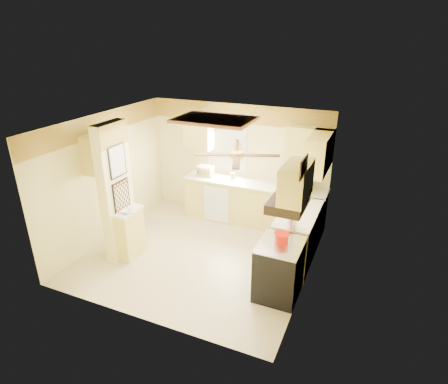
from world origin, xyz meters
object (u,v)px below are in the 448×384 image
at_px(microwave, 298,183).
at_px(bowl, 127,211).
at_px(stove, 279,269).
at_px(dutch_oven, 282,238).
at_px(kettle, 292,222).

bearing_deg(microwave, bowl, 49.76).
bearing_deg(bowl, stove, 1.77).
relative_size(bowl, dutch_oven, 0.85).
bearing_deg(kettle, bowl, -168.54).
distance_m(microwave, bowl, 3.36).
xyz_separation_m(bowl, dutch_oven, (2.75, 0.14, 0.03)).
bearing_deg(microwave, dutch_oven, 104.61).
height_order(stove, microwave, microwave).
distance_m(bowl, dutch_oven, 2.75).
height_order(microwave, dutch_oven, microwave).
bearing_deg(dutch_oven, stove, -82.93).
xyz_separation_m(dutch_oven, kettle, (0.06, 0.43, 0.07)).
bearing_deg(dutch_oven, microwave, 96.61).
bearing_deg(dutch_oven, kettle, 82.64).
relative_size(dutch_oven, kettle, 0.90).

